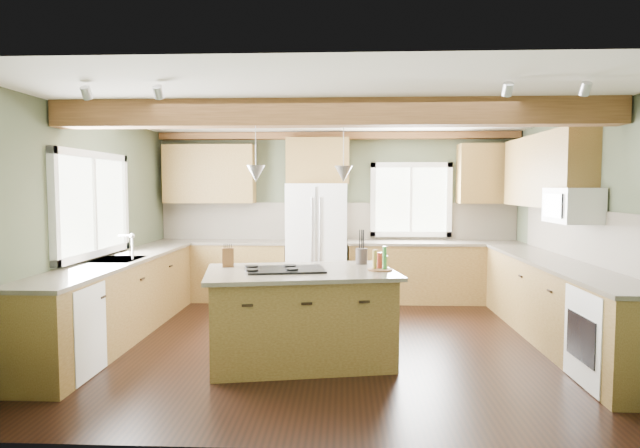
{
  "coord_description": "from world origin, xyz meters",
  "views": [
    {
      "loc": [
        0.12,
        -5.94,
        1.75
      ],
      "look_at": [
        -0.17,
        0.3,
        1.32
      ],
      "focal_mm": 30.0,
      "sensor_mm": 36.0,
      "label": 1
    }
  ],
  "objects": [
    {
      "name": "floor",
      "position": [
        0.0,
        0.0,
        0.0
      ],
      "size": [
        5.6,
        5.6,
        0.0
      ],
      "primitive_type": "plane",
      "color": "black",
      "rests_on": "ground"
    },
    {
      "name": "ceiling",
      "position": [
        0.0,
        0.0,
        2.6
      ],
      "size": [
        5.6,
        5.6,
        0.0
      ],
      "primitive_type": "plane",
      "rotation": [
        3.14,
        0.0,
        0.0
      ],
      "color": "silver",
      "rests_on": "wall_back"
    },
    {
      "name": "wall_back",
      "position": [
        0.0,
        2.5,
        1.3
      ],
      "size": [
        5.6,
        0.0,
        5.6
      ],
      "primitive_type": "plane",
      "rotation": [
        1.57,
        0.0,
        0.0
      ],
      "color": "#424D36",
      "rests_on": "ground"
    },
    {
      "name": "wall_left",
      "position": [
        -2.8,
        0.0,
        1.3
      ],
      "size": [
        0.0,
        5.0,
        5.0
      ],
      "primitive_type": "plane",
      "rotation": [
        1.57,
        0.0,
        1.57
      ],
      "color": "#424D36",
      "rests_on": "ground"
    },
    {
      "name": "wall_right",
      "position": [
        2.8,
        0.0,
        1.3
      ],
      "size": [
        0.0,
        5.0,
        5.0
      ],
      "primitive_type": "plane",
      "rotation": [
        1.57,
        0.0,
        -1.57
      ],
      "color": "#424D36",
      "rests_on": "ground"
    },
    {
      "name": "ceiling_beam",
      "position": [
        0.0,
        -0.67,
        2.47
      ],
      "size": [
        5.55,
        0.26,
        0.26
      ],
      "primitive_type": "cube",
      "color": "#4C2C15",
      "rests_on": "ceiling"
    },
    {
      "name": "soffit_trim",
      "position": [
        0.0,
        2.4,
        2.54
      ],
      "size": [
        5.55,
        0.2,
        0.1
      ],
      "primitive_type": "cube",
      "color": "#4C2C15",
      "rests_on": "ceiling"
    },
    {
      "name": "backsplash_back",
      "position": [
        0.0,
        2.48,
        1.21
      ],
      "size": [
        5.58,
        0.03,
        0.58
      ],
      "primitive_type": "cube",
      "color": "brown",
      "rests_on": "wall_back"
    },
    {
      "name": "backsplash_right",
      "position": [
        2.78,
        0.05,
        1.21
      ],
      "size": [
        0.03,
        3.7,
        0.58
      ],
      "primitive_type": "cube",
      "color": "brown",
      "rests_on": "wall_right"
    },
    {
      "name": "base_cab_back_left",
      "position": [
        -1.79,
        2.2,
        0.44
      ],
      "size": [
        2.02,
        0.6,
        0.88
      ],
      "primitive_type": "cube",
      "color": "brown",
      "rests_on": "floor"
    },
    {
      "name": "counter_back_left",
      "position": [
        -1.79,
        2.2,
        0.9
      ],
      "size": [
        2.06,
        0.64,
        0.04
      ],
      "primitive_type": "cube",
      "color": "#443E32",
      "rests_on": "base_cab_back_left"
    },
    {
      "name": "base_cab_back_right",
      "position": [
        1.49,
        2.2,
        0.44
      ],
      "size": [
        2.62,
        0.6,
        0.88
      ],
      "primitive_type": "cube",
      "color": "brown",
      "rests_on": "floor"
    },
    {
      "name": "counter_back_right",
      "position": [
        1.49,
        2.2,
        0.9
      ],
      "size": [
        2.66,
        0.64,
        0.04
      ],
      "primitive_type": "cube",
      "color": "#443E32",
      "rests_on": "base_cab_back_right"
    },
    {
      "name": "base_cab_left",
      "position": [
        -2.5,
        0.05,
        0.44
      ],
      "size": [
        0.6,
        3.7,
        0.88
      ],
      "primitive_type": "cube",
      "color": "brown",
      "rests_on": "floor"
    },
    {
      "name": "counter_left",
      "position": [
        -2.5,
        0.05,
        0.9
      ],
      "size": [
        0.64,
        3.74,
        0.04
      ],
      "primitive_type": "cube",
      "color": "#443E32",
      "rests_on": "base_cab_left"
    },
    {
      "name": "base_cab_right",
      "position": [
        2.5,
        0.05,
        0.44
      ],
      "size": [
        0.6,
        3.7,
        0.88
      ],
      "primitive_type": "cube",
      "color": "brown",
      "rests_on": "floor"
    },
    {
      "name": "counter_right",
      "position": [
        2.5,
        0.05,
        0.9
      ],
      "size": [
        0.64,
        3.74,
        0.04
      ],
      "primitive_type": "cube",
      "color": "#443E32",
      "rests_on": "base_cab_right"
    },
    {
      "name": "upper_cab_back_left",
      "position": [
        -1.99,
        2.33,
        1.95
      ],
      "size": [
        1.4,
        0.35,
        0.9
      ],
      "primitive_type": "cube",
      "color": "brown",
      "rests_on": "wall_back"
    },
    {
      "name": "upper_cab_over_fridge",
      "position": [
        -0.3,
        2.33,
        2.15
      ],
      "size": [
        0.96,
        0.35,
        0.7
      ],
      "primitive_type": "cube",
      "color": "brown",
      "rests_on": "wall_back"
    },
    {
      "name": "upper_cab_right",
      "position": [
        2.62,
        0.9,
        1.95
      ],
      "size": [
        0.35,
        2.2,
        0.9
      ],
      "primitive_type": "cube",
      "color": "brown",
      "rests_on": "wall_right"
    },
    {
      "name": "upper_cab_back_corner",
      "position": [
        2.3,
        2.33,
        1.95
      ],
      "size": [
        0.9,
        0.35,
        0.9
      ],
      "primitive_type": "cube",
      "color": "brown",
      "rests_on": "wall_back"
    },
    {
      "name": "window_left",
      "position": [
        -2.78,
        0.05,
        1.55
      ],
      "size": [
        0.04,
        1.6,
        1.05
      ],
      "primitive_type": "cube",
      "color": "white",
      "rests_on": "wall_left"
    },
    {
      "name": "window_back",
      "position": [
        1.15,
        2.48,
        1.55
      ],
      "size": [
        1.1,
        0.04,
        1.0
      ],
      "primitive_type": "cube",
      "color": "white",
      "rests_on": "wall_back"
    },
    {
      "name": "sink",
      "position": [
        -2.5,
        0.05,
        0.91
      ],
      "size": [
        0.5,
        0.65,
        0.03
      ],
      "primitive_type": "cube",
      "color": "#262628",
      "rests_on": "counter_left"
    },
    {
      "name": "faucet",
      "position": [
        -2.32,
        0.05,
        1.05
      ],
      "size": [
        0.02,
        0.02,
        0.28
      ],
      "primitive_type": "cylinder",
      "color": "#B2B2B7",
      "rests_on": "sink"
    },
    {
      "name": "dishwasher",
      "position": [
        -2.49,
        -1.25,
        0.43
      ],
      "size": [
        0.6,
        0.6,
        0.84
      ],
      "primitive_type": "cube",
      "color": "white",
      "rests_on": "floor"
    },
    {
      "name": "oven",
      "position": [
        2.49,
        -1.25,
        0.43
      ],
      "size": [
        0.6,
        0.72,
        0.84
      ],
      "primitive_type": "cube",
      "color": "white",
      "rests_on": "floor"
    },
    {
      "name": "microwave",
      "position": [
        2.58,
        -0.05,
        1.55
      ],
      "size": [
        0.4,
        0.7,
        0.38
      ],
      "primitive_type": "cube",
      "color": "white",
      "rests_on": "wall_right"
    },
    {
      "name": "pendant_left",
      "position": [
        -0.75,
        -0.75,
        1.88
      ],
      "size": [
        0.18,
        0.18,
        0.16
      ],
      "primitive_type": "cone",
      "rotation": [
        3.14,
        0.0,
        0.0
      ],
      "color": "#B2B2B7",
      "rests_on": "ceiling"
    },
    {
      "name": "pendant_right",
      "position": [
        0.1,
        -0.59,
        1.88
      ],
      "size": [
        0.18,
        0.18,
        0.16
      ],
      "primitive_type": "cone",
      "rotation": [
        3.14,
        0.0,
        0.0
      ],
      "color": "#B2B2B7",
      "rests_on": "ceiling"
    },
    {
      "name": "refrigerator",
      "position": [
        -0.3,
        2.12,
        0.9
      ],
      "size": [
        0.9,
        0.74,
        1.8
      ],
      "primitive_type": "cube",
      "color": "white",
      "rests_on": "floor"
    },
    {
      "name": "island",
      "position": [
        -0.32,
        -0.67,
        0.44
      ],
      "size": [
        1.91,
        1.37,
        0.88
      ],
      "primitive_type": "cube",
      "rotation": [
        0.0,
        0.0,
        0.19
      ],
      "color": "olive",
      "rests_on": "floor"
    },
    {
      "name": "island_top",
      "position": [
        -0.32,
        -0.67,
        0.9
      ],
      "size": [
        2.04,
        1.5,
        0.04
      ],
      "primitive_type": "cube",
      "rotation": [
        0.0,
        0.0,
        0.19
      ],
      "color": "#443E32",
      "rests_on": "island"
    },
    {
      "name": "cooktop",
      "position": [
        -0.47,
        -0.7,
        0.93
      ],
      "size": [
        0.83,
        0.63,
        0.02
      ],
      "primitive_type": "cube",
      "rotation": [
        0.0,
        0.0,
        0.19
      ],
      "color": "black",
      "rests_on": "island_top"
    },
    {
      "name": "knife_block",
      "position": [
        -1.1,
        -0.47,
        1.02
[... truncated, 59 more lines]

